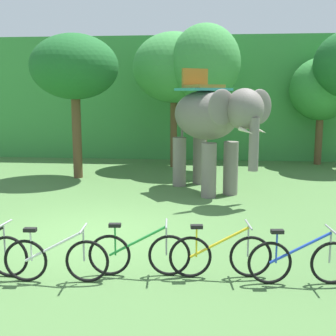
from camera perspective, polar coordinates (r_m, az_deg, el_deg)
The scene contains 11 objects.
ground_plane at distance 9.82m, azimuth -10.11°, elevation -8.34°, with size 80.00×80.00×0.00m, color #4C753D.
foliage_hedge at distance 22.95m, azimuth -0.96°, elevation 9.12°, with size 36.00×6.00×5.53m, color #3D8E42.
tree_center at distance 15.90m, azimuth -12.09°, elevation 12.66°, with size 3.05×3.05×5.05m.
tree_left at distance 17.95m, azimuth 0.76°, elevation 12.89°, with size 3.30×3.30×5.42m.
tree_right at distance 16.94m, azimuth 4.90°, elevation 13.46°, with size 2.64×2.64×5.58m.
tree_far_right at distance 19.59m, azimuth 19.38°, elevation 9.64°, with size 2.62×2.62×4.49m.
elephant at distance 13.30m, azimuth 5.55°, elevation 6.18°, with size 3.29×4.02×3.78m.
bike_white at distance 7.41m, azimuth -14.39°, elevation -11.44°, with size 1.71×0.52×0.92m.
bike_green at distance 7.43m, azimuth -3.78°, elevation -11.06°, with size 1.71×0.52×0.92m.
bike_yellow at distance 7.40m, azimuth 6.83°, elevation -11.20°, with size 1.70×0.52×0.92m.
bike_blue at distance 7.42m, azimuth 16.92°, elevation -11.53°, with size 1.71×0.52×0.92m.
Camera 1 is at (2.58, -8.98, 3.03)m, focal length 46.76 mm.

